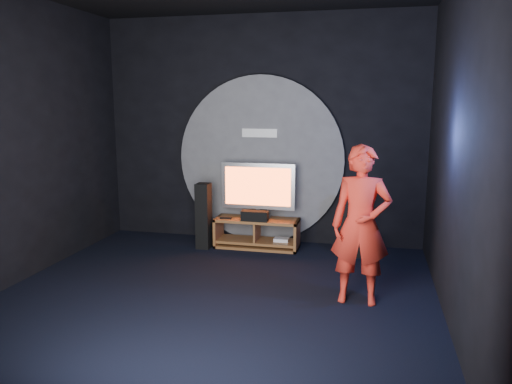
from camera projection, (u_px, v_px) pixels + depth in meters
floor at (213, 298)px, 5.68m from camera, size 5.00×5.00×0.00m
back_wall at (261, 131)px, 7.75m from camera, size 5.00×0.04×3.50m
front_wall at (78, 180)px, 2.96m from camera, size 5.00×0.04×3.50m
left_wall at (10, 140)px, 5.92m from camera, size 0.04×5.00×3.50m
right_wall at (458, 150)px, 4.80m from camera, size 0.04×5.00×3.50m
wall_disc_panel at (260, 160)px, 7.78m from camera, size 2.60×0.11×2.60m
media_console at (257, 235)px, 7.59m from camera, size 1.27×0.45×0.45m
tv at (258, 188)px, 7.53m from camera, size 1.13×0.22×0.84m
center_speaker at (255, 216)px, 7.40m from camera, size 0.40×0.15×0.15m
remote at (226, 218)px, 7.53m from camera, size 0.18×0.05×0.02m
tower_speaker_left at (204, 216)px, 7.52m from camera, size 0.20×0.22×0.99m
tower_speaker_right at (347, 223)px, 7.09m from camera, size 0.20×0.22×0.99m
subwoofer at (359, 246)px, 7.19m from camera, size 0.27×0.27×0.30m
player at (361, 225)px, 5.43m from camera, size 0.64×0.42×1.75m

